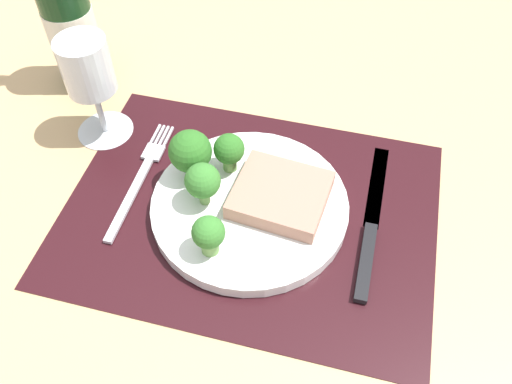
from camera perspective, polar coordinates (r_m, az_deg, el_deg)
The scene contains 12 objects.
ground_plane at distance 64.90cm, azimuth -0.65°, elevation -2.93°, with size 140.00×110.00×3.00cm, color tan.
placemat at distance 63.57cm, azimuth -0.66°, elevation -2.06°, with size 43.45×32.42×0.30cm, color black.
plate at distance 62.81cm, azimuth -0.67°, elevation -1.54°, with size 23.05×23.05×1.60cm, color white.
steak at distance 61.57cm, azimuth 2.63°, elevation -0.30°, with size 10.46×9.36×2.11cm, color tan.
broccoli_center at distance 59.76cm, azimuth -5.69°, elevation 1.14°, with size 4.08×4.08×5.76cm.
broccoli_near_fork at distance 63.26cm, azimuth -2.88°, elevation 4.46°, with size 3.70×3.70×5.25cm.
broccoli_front_edge at distance 62.69cm, azimuth -7.01°, elevation 4.28°, with size 5.10×5.10×6.37cm.
broccoli_near_steak at distance 56.08cm, azimuth -5.07°, elevation -4.47°, with size 3.59×3.59×5.16cm.
fork at distance 67.85cm, azimuth -12.19°, elevation 1.53°, with size 2.40×19.20×0.50cm.
knife at distance 62.84cm, azimuth 12.08°, elevation -3.95°, with size 1.80×23.00×0.80cm.
wine_bottle at distance 78.76cm, azimuth -19.25°, elevation 16.80°, with size 6.74×6.74×29.19cm.
wine_glass at distance 69.15cm, azimuth -17.39°, elevation 11.94°, with size 7.38×7.38×14.36cm.
Camera 1 is at (10.09, -36.64, 51.11)cm, focal length 37.61 mm.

